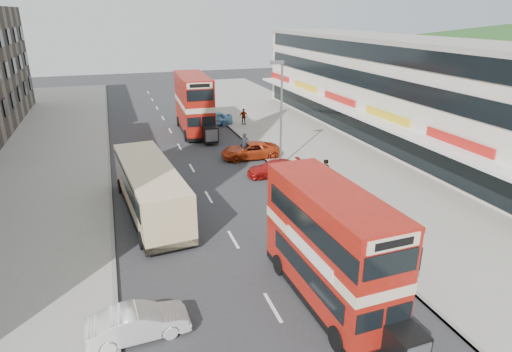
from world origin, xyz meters
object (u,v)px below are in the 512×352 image
object	(u,v)px
street_lamp	(280,107)
car_right_b	(250,150)
bus_main	(330,246)
coach	(150,188)
pedestrian_near	(325,171)
pedestrian_far	(244,116)
car_right_a	(275,168)
cyclist	(245,150)
car_left_front	(138,323)
car_right_c	(212,119)
bus_second	(194,104)

from	to	relation	value
street_lamp	car_right_b	xyz separation A→B (m)	(-1.45, 2.90, -4.12)
bus_main	coach	xyz separation A→B (m)	(-6.15, 10.85, -0.86)
pedestrian_near	pedestrian_far	xyz separation A→B (m)	(-0.38, 18.17, -0.03)
car_right_a	pedestrian_far	size ratio (longest dim) A/B	2.40
cyclist	coach	bearing A→B (deg)	-129.76
car_left_front	pedestrian_far	world-z (taller)	pedestrian_far
coach	car_right_b	size ratio (longest dim) A/B	2.25
coach	car_right_c	distance (m)	21.73
street_lamp	cyclist	size ratio (longest dim) A/B	3.79
bus_second	cyclist	bearing A→B (deg)	105.28
bus_second	car_right_c	distance (m)	3.68
street_lamp	pedestrian_near	bearing A→B (deg)	-69.93
bus_main	pedestrian_far	bearing A→B (deg)	-102.40
car_right_a	car_right_c	world-z (taller)	car_right_c
car_right_a	car_right_c	xyz separation A→B (m)	(-0.95, 16.42, 0.15)
car_right_c	cyclist	size ratio (longest dim) A/B	2.04
car_left_front	car_right_a	bearing A→B (deg)	-39.86
car_right_a	pedestrian_far	bearing A→B (deg)	176.82
pedestrian_far	car_right_b	bearing A→B (deg)	-103.18
bus_second	car_right_c	size ratio (longest dim) A/B	2.31
pedestrian_near	cyclist	distance (m)	8.22
coach	cyclist	distance (m)	11.81
car_right_a	pedestrian_near	bearing A→B (deg)	48.51
bus_second	pedestrian_near	xyz separation A→B (m)	(5.79, -17.20, -1.86)
car_left_front	car_right_b	world-z (taller)	car_right_b
street_lamp	cyclist	bearing A→B (deg)	122.62
coach	car_left_front	distance (m)	10.87
bus_main	pedestrian_far	world-z (taller)	bus_main
street_lamp	car_right_c	size ratio (longest dim) A/B	1.86
cyclist	car_right_b	bearing A→B (deg)	-0.99
street_lamp	car_right_a	world-z (taller)	street_lamp
car_right_b	pedestrian_near	distance (m)	8.00
bus_second	pedestrian_far	distance (m)	5.81
bus_main	car_right_a	distance (m)	14.94
bus_second	car_right_a	world-z (taller)	bus_second
car_right_a	bus_main	bearing A→B (deg)	-6.94
car_left_front	car_right_c	distance (m)	32.30
street_lamp	bus_main	size ratio (longest dim) A/B	0.93
car_left_front	cyclist	size ratio (longest dim) A/B	1.74
car_left_front	car_right_c	xyz separation A→B (m)	(9.86, 30.76, 0.13)
coach	car_right_a	world-z (taller)	coach
coach	car_right_a	size ratio (longest dim) A/B	2.64
car_right_a	pedestrian_far	xyz separation A→B (m)	(2.27, 15.36, 0.41)
bus_main	cyclist	world-z (taller)	bus_main
bus_second	car_right_b	size ratio (longest dim) A/B	2.10
car_right_a	pedestrian_near	distance (m)	3.89
bus_main	pedestrian_far	size ratio (longest dim) A/B	5.13
coach	car_left_front	xyz separation A→B (m)	(-1.55, -10.70, -1.04)
bus_second	cyclist	world-z (taller)	bus_second
car_left_front	cyclist	bearing A→B (deg)	-30.51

